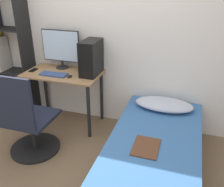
{
  "coord_description": "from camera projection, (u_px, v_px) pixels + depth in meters",
  "views": [
    {
      "loc": [
        1.14,
        -1.67,
        1.88
      ],
      "look_at": [
        0.4,
        0.61,
        0.75
      ],
      "focal_mm": 40.0,
      "sensor_mm": 36.0,
      "label": 1
    }
  ],
  "objects": [
    {
      "name": "ground_plane",
      "position": [
        57.0,
        178.0,
        2.55
      ],
      "size": [
        14.0,
        14.0,
        0.0
      ],
      "primitive_type": "plane",
      "color": "brown"
    },
    {
      "name": "wall_back",
      "position": [
        100.0,
        31.0,
        3.17
      ],
      "size": [
        8.0,
        0.05,
        2.5
      ],
      "color": "silver",
      "rests_on": "ground_plane"
    },
    {
      "name": "desk",
      "position": [
        64.0,
        82.0,
        3.29
      ],
      "size": [
        0.99,
        0.56,
        0.74
      ],
      "color": "#997047",
      "rests_on": "ground_plane"
    },
    {
      "name": "bookshelf",
      "position": [
        4.0,
        54.0,
        3.57
      ],
      "size": [
        0.58,
        0.3,
        1.85
      ],
      "color": "black",
      "rests_on": "ground_plane"
    },
    {
      "name": "office_chair",
      "position": [
        28.0,
        125.0,
        2.78
      ],
      "size": [
        0.58,
        0.58,
        1.01
      ],
      "color": "black",
      "rests_on": "ground_plane"
    },
    {
      "name": "bed",
      "position": [
        152.0,
        160.0,
        2.5
      ],
      "size": [
        0.91,
        1.94,
        0.43
      ],
      "color": "#4C3D2D",
      "rests_on": "ground_plane"
    },
    {
      "name": "pillow",
      "position": [
        164.0,
        104.0,
        2.99
      ],
      "size": [
        0.69,
        0.36,
        0.11
      ],
      "color": "#B2B7C6",
      "rests_on": "bed"
    },
    {
      "name": "magazine",
      "position": [
        146.0,
        147.0,
        2.33
      ],
      "size": [
        0.24,
        0.32,
        0.01
      ],
      "color": "#56331E",
      "rests_on": "bed"
    },
    {
      "name": "monitor",
      "position": [
        61.0,
        47.0,
        3.3
      ],
      "size": [
        0.53,
        0.18,
        0.51
      ],
      "color": "black",
      "rests_on": "desk"
    },
    {
      "name": "keyboard",
      "position": [
        54.0,
        74.0,
        3.15
      ],
      "size": [
        0.35,
        0.14,
        0.02
      ],
      "color": "#33477A",
      "rests_on": "desk"
    },
    {
      "name": "pc_tower",
      "position": [
        91.0,
        58.0,
        3.1
      ],
      "size": [
        0.2,
        0.37,
        0.43
      ],
      "color": "black",
      "rests_on": "desk"
    },
    {
      "name": "mouse",
      "position": [
        70.0,
        76.0,
        3.09
      ],
      "size": [
        0.06,
        0.09,
        0.02
      ],
      "color": "black",
      "rests_on": "desk"
    },
    {
      "name": "phone",
      "position": [
        33.0,
        70.0,
        3.31
      ],
      "size": [
        0.07,
        0.14,
        0.01
      ],
      "color": "black",
      "rests_on": "desk"
    }
  ]
}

